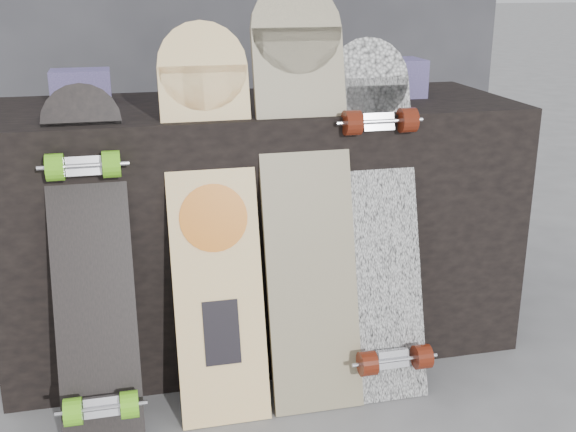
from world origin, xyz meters
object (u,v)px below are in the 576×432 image
object	(u,v)px
longboard_celtic	(306,185)
vendor_table	(259,225)
skateboard_dark	(92,261)
longboard_geisha	(213,212)
longboard_cascadia	(380,215)

from	to	relation	value
longboard_celtic	vendor_table	bearing A→B (deg)	102.81
vendor_table	skateboard_dark	world-z (taller)	skateboard_dark
longboard_geisha	longboard_celtic	bearing A→B (deg)	2.01
longboard_geisha	longboard_celtic	world-z (taller)	longboard_celtic
skateboard_dark	longboard_celtic	bearing A→B (deg)	5.65
longboard_geisha	vendor_table	bearing A→B (deg)	59.38
vendor_table	longboard_celtic	bearing A→B (deg)	-77.19
vendor_table	longboard_celtic	distance (m)	0.39
longboard_geisha	skateboard_dark	size ratio (longest dim) A/B	1.17
longboard_celtic	skateboard_dark	bearing A→B (deg)	-174.35
longboard_geisha	longboard_cascadia	size ratio (longest dim) A/B	1.05
vendor_table	longboard_celtic	size ratio (longest dim) A/B	1.37
vendor_table	longboard_celtic	xyz separation A→B (m)	(0.07, -0.32, 0.22)
longboard_geisha	skateboard_dark	world-z (taller)	longboard_geisha
skateboard_dark	longboard_geisha	bearing A→B (deg)	8.57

